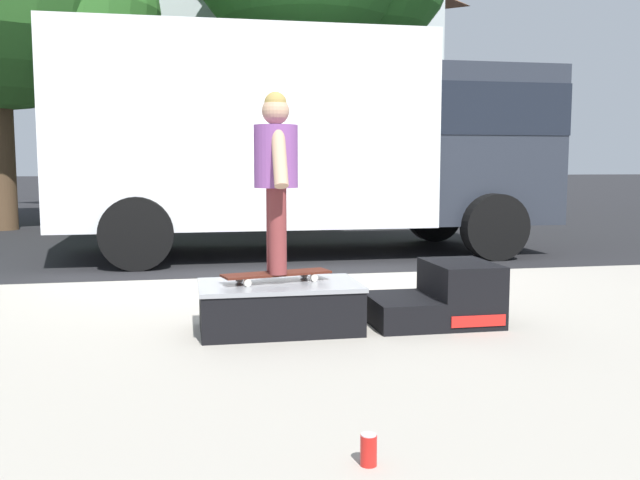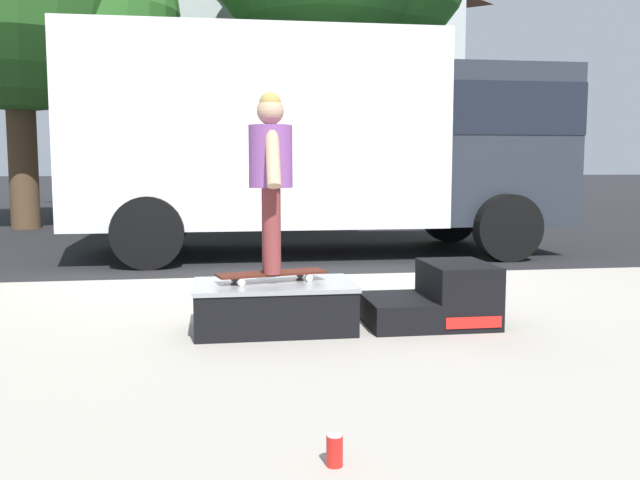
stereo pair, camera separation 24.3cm
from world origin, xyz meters
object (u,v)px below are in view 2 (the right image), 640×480
object	(u,v)px
skateboard	(272,274)
skater_kid	(271,167)
kicker_ramp	(439,299)
soda_can	(335,450)
box_truck	(323,135)
skate_box	(274,304)

from	to	relation	value
skateboard	skater_kid	xyz separation A→B (m)	(-0.00, -0.00, 0.76)
kicker_ramp	skater_kid	world-z (taller)	skater_kid
skateboard	soda_can	distance (m)	2.34
soda_can	kicker_ramp	bearing A→B (deg)	62.69
kicker_ramp	soda_can	xyz separation A→B (m)	(-1.17, -2.27, -0.12)
soda_can	box_truck	size ratio (longest dim) A/B	0.02
skate_box	soda_can	distance (m)	2.28
kicker_ramp	skate_box	bearing A→B (deg)	179.98
skateboard	soda_can	xyz separation A→B (m)	(0.06, -2.32, -0.33)
skater_kid	soda_can	world-z (taller)	skater_kid
box_truck	skateboard	bearing A→B (deg)	-102.85
skater_kid	soda_can	bearing A→B (deg)	-88.60
skater_kid	kicker_ramp	bearing A→B (deg)	-2.19
skateboard	skate_box	bearing A→B (deg)	-76.06
kicker_ramp	skateboard	xyz separation A→B (m)	(-1.23, 0.05, 0.21)
soda_can	box_truck	xyz separation A→B (m)	(1.09, 7.34, 1.52)
skate_box	box_truck	world-z (taller)	box_truck
kicker_ramp	skater_kid	distance (m)	1.56
kicker_ramp	box_truck	xyz separation A→B (m)	(-0.08, 5.07, 1.39)
box_truck	skater_kid	bearing A→B (deg)	-102.85
skateboard	skater_kid	size ratio (longest dim) A/B	0.64
skateboard	kicker_ramp	bearing A→B (deg)	-2.19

